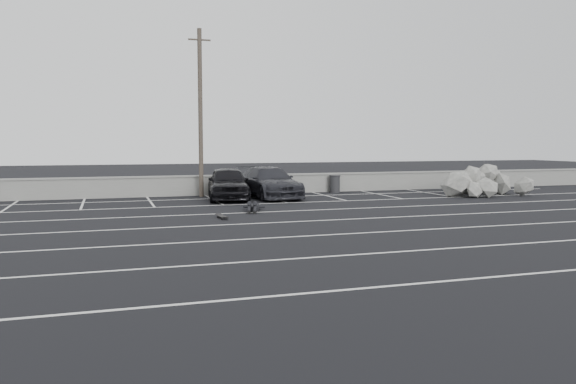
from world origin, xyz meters
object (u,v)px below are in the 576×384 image
object	(u,v)px
car_right	(269,182)
utility_pole	(200,113)
person	(253,205)
riprap_pile	(483,186)
skateboard	(222,217)
car_left	(228,183)
trash_bin	(335,184)

from	to	relation	value
car_right	utility_pole	xyz separation A→B (m)	(-3.20, 1.49, 3.53)
utility_pole	person	distance (m)	7.78
riprap_pile	skateboard	bearing A→B (deg)	-161.85
person	riprap_pile	bearing A→B (deg)	29.73
car_left	person	distance (m)	4.71
car_left	car_right	xyz separation A→B (m)	(2.20, 0.38, -0.03)
person	skateboard	xyz separation A→B (m)	(-1.71, -2.08, -0.16)
car_left	utility_pole	bearing A→B (deg)	126.89
riprap_pile	skateboard	xyz separation A→B (m)	(-14.96, -4.90, -0.42)
utility_pole	riprap_pile	size ratio (longest dim) A/B	1.67
utility_pole	skateboard	distance (m)	9.62
skateboard	trash_bin	bearing A→B (deg)	42.35
utility_pole	trash_bin	distance (m)	8.44
car_left	skateboard	bearing A→B (deg)	-94.94
car_right	person	bearing A→B (deg)	-117.05
utility_pole	riprap_pile	distance (m)	15.28
utility_pole	person	bearing A→B (deg)	-80.67
utility_pole	person	xyz separation A→B (m)	(1.08, -6.55, -4.07)
riprap_pile	person	bearing A→B (deg)	-167.95
person	car_right	bearing A→B (deg)	84.90
riprap_pile	skateboard	size ratio (longest dim) A/B	6.01
car_right	skateboard	size ratio (longest dim) A/B	6.28
car_right	utility_pole	distance (m)	4.99
utility_pole	person	size ratio (longest dim) A/B	3.36
car_left	utility_pole	distance (m)	4.09
car_left	utility_pole	world-z (taller)	utility_pole
skateboard	utility_pole	bearing A→B (deg)	80.67
trash_bin	skateboard	world-z (taller)	trash_bin
car_left	riprap_pile	xyz separation A→B (m)	(13.32, -1.85, -0.31)
car_right	trash_bin	size ratio (longest dim) A/B	5.56
riprap_pile	skateboard	world-z (taller)	riprap_pile
utility_pole	skateboard	size ratio (longest dim) A/B	10.03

